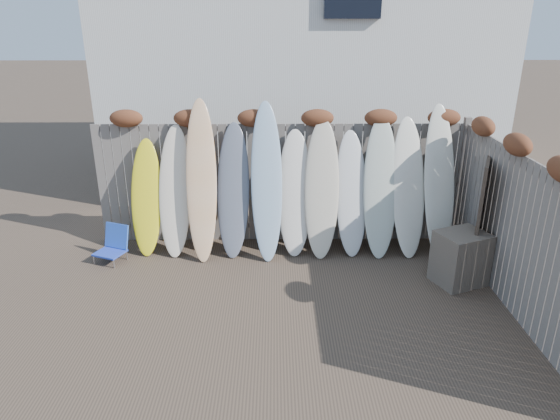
{
  "coord_description": "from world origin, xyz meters",
  "views": [
    {
      "loc": [
        -0.07,
        -5.46,
        3.59
      ],
      "look_at": [
        0.0,
        1.2,
        1.0
      ],
      "focal_mm": 32.0,
      "sensor_mm": 36.0,
      "label": 1
    }
  ],
  "objects_px": {
    "wooden_crate": "(460,258)",
    "lattice_panel": "(480,215)",
    "beach_chair": "(113,244)",
    "surfboard_0": "(146,198)"
  },
  "relations": [
    {
      "from": "wooden_crate",
      "to": "lattice_panel",
      "type": "distance_m",
      "value": 0.76
    },
    {
      "from": "beach_chair",
      "to": "wooden_crate",
      "type": "xyz_separation_m",
      "value": [
        5.18,
        -0.78,
        0.13
      ]
    },
    {
      "from": "beach_chair",
      "to": "surfboard_0",
      "type": "bearing_deg",
      "value": 35.72
    },
    {
      "from": "lattice_panel",
      "to": "wooden_crate",
      "type": "bearing_deg",
      "value": -105.54
    },
    {
      "from": "beach_chair",
      "to": "surfboard_0",
      "type": "relative_size",
      "value": 0.3
    },
    {
      "from": "wooden_crate",
      "to": "lattice_panel",
      "type": "xyz_separation_m",
      "value": [
        0.38,
        0.45,
        0.48
      ]
    },
    {
      "from": "wooden_crate",
      "to": "lattice_panel",
      "type": "relative_size",
      "value": 0.44
    },
    {
      "from": "wooden_crate",
      "to": "beach_chair",
      "type": "bearing_deg",
      "value": 171.4
    },
    {
      "from": "beach_chair",
      "to": "surfboard_0",
      "type": "height_order",
      "value": "surfboard_0"
    },
    {
      "from": "wooden_crate",
      "to": "lattice_panel",
      "type": "bearing_deg",
      "value": 49.72
    }
  ]
}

